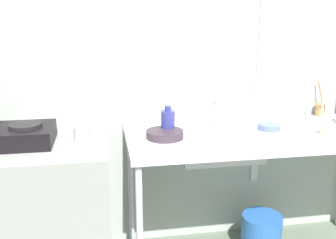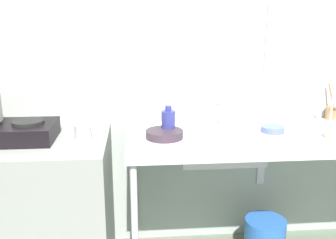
% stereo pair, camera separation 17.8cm
% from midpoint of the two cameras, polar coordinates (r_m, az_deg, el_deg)
% --- Properties ---
extents(wall_back, '(4.41, 0.10, 2.62)m').
position_cam_midpoint_polar(wall_back, '(2.57, 4.11, 10.07)').
color(wall_back, '#A5ADA5').
rests_on(wall_back, ground).
extents(wall_metal_strip, '(0.05, 0.01, 2.10)m').
position_cam_midpoint_polar(wall_metal_strip, '(2.61, 11.91, 12.75)').
color(wall_metal_strip, silver).
extents(counter_concrete, '(1.03, 0.68, 0.86)m').
position_cam_midpoint_polar(counter_concrete, '(2.44, -23.23, -13.08)').
color(counter_concrete, gray).
rests_on(counter_concrete, ground).
extents(counter_sink, '(1.65, 0.68, 0.86)m').
position_cam_midpoint_polar(counter_sink, '(2.38, 11.82, -3.10)').
color(counter_sink, silver).
rests_on(counter_sink, ground).
extents(stove, '(0.55, 0.31, 0.11)m').
position_cam_midpoint_polar(stove, '(2.28, -25.66, -2.24)').
color(stove, black).
rests_on(stove, counter_concrete).
extents(percolator, '(0.09, 0.09, 0.16)m').
position_cam_midpoint_polar(percolator, '(2.21, -14.94, -1.05)').
color(percolator, silver).
rests_on(percolator, counter_concrete).
extents(sink_basin, '(0.47, 0.29, 0.15)m').
position_cam_midpoint_polar(sink_basin, '(2.28, 5.40, -4.01)').
color(sink_basin, silver).
rests_on(sink_basin, counter_sink).
extents(faucet, '(0.14, 0.08, 0.22)m').
position_cam_midpoint_polar(faucet, '(2.34, 5.15, 1.91)').
color(faucet, silver).
rests_on(faucet, counter_sink).
extents(frying_pan, '(0.21, 0.21, 0.04)m').
position_cam_midpoint_polar(frying_pan, '(2.18, -2.81, -2.21)').
color(frying_pan, '#372B35').
rests_on(frying_pan, counter_sink).
extents(cup_by_rack, '(0.07, 0.07, 0.07)m').
position_cam_midpoint_polar(cup_by_rack, '(2.39, 20.51, -1.34)').
color(cup_by_rack, beige).
rests_on(cup_by_rack, counter_sink).
extents(small_bowl_on_drainboard, '(0.14, 0.14, 0.04)m').
position_cam_midpoint_polar(small_bowl_on_drainboard, '(2.40, 12.67, -1.07)').
color(small_bowl_on_drainboard, '#5566A3').
rests_on(small_bowl_on_drainboard, counter_sink).
extents(bottle_by_sink, '(0.08, 0.08, 0.17)m').
position_cam_midpoint_polar(bottle_by_sink, '(2.23, -2.31, -0.46)').
color(bottle_by_sink, navy).
rests_on(bottle_by_sink, counter_sink).
extents(utensil_jar, '(0.06, 0.06, 0.24)m').
position_cam_midpoint_polar(utensil_jar, '(2.83, 19.91, 1.44)').
color(utensil_jar, '#A17545').
rests_on(utensil_jar, counter_sink).
extents(bucket_on_floor, '(0.26, 0.26, 0.28)m').
position_cam_midpoint_polar(bucket_on_floor, '(2.69, 11.72, -16.41)').
color(bucket_on_floor, '#285BAE').
rests_on(bucket_on_floor, ground).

